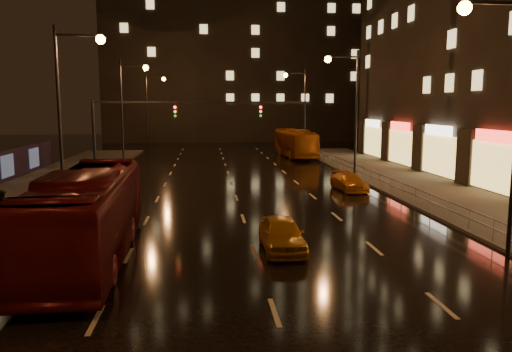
# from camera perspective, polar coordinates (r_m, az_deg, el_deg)

# --- Properties ---
(ground) EXTENTS (140.00, 140.00, 0.00)m
(ground) POSITION_cam_1_polar(r_m,az_deg,el_deg) (36.01, -2.66, -1.33)
(ground) COLOR black
(ground) RESTS_ON ground
(sidewalk_left) EXTENTS (7.00, 70.00, 0.15)m
(sidewalk_left) POSITION_cam_1_polar(r_m,az_deg,el_deg) (33.12, -26.19, -2.86)
(sidewalk_left) COLOR #38332D
(sidewalk_left) RESTS_ON ground
(sidewalk_right) EXTENTS (7.00, 70.00, 0.15)m
(sidewalk_right) POSITION_cam_1_polar(r_m,az_deg,el_deg) (34.63, 20.75, -2.10)
(sidewalk_right) COLOR #38332D
(sidewalk_right) RESTS_ON ground
(building_distant) EXTENTS (44.00, 16.00, 36.00)m
(building_distant) POSITION_cam_1_polar(r_m,az_deg,el_deg) (88.50, -1.95, 15.95)
(building_distant) COLOR black
(building_distant) RESTS_ON ground
(traffic_signal) EXTENTS (15.31, 0.32, 6.20)m
(traffic_signal) POSITION_cam_1_polar(r_m,az_deg,el_deg) (35.63, -10.91, 6.09)
(traffic_signal) COLOR black
(traffic_signal) RESTS_ON ground
(streetlight_right) EXTENTS (2.64, 0.50, 10.00)m
(streetlight_right) POSITION_cam_1_polar(r_m,az_deg,el_deg) (20.55, 26.32, 8.79)
(streetlight_right) COLOR black
(streetlight_right) RESTS_ON ground
(railing_right) EXTENTS (0.05, 56.00, 1.00)m
(railing_right) POSITION_cam_1_polar(r_m,az_deg,el_deg) (35.94, 13.98, -0.13)
(railing_right) COLOR #99999E
(railing_right) RESTS_ON sidewalk_right
(bus_red) EXTENTS (3.34, 12.45, 3.44)m
(bus_red) POSITION_cam_1_polar(r_m,az_deg,el_deg) (20.25, -18.67, -4.21)
(bus_red) COLOR #520B0C
(bus_red) RESTS_ON ground
(bus_curb) EXTENTS (3.39, 11.46, 3.15)m
(bus_curb) POSITION_cam_1_polar(r_m,az_deg,el_deg) (57.60, 4.46, 3.77)
(bus_curb) COLOR #A85410
(bus_curb) RESTS_ON ground
(taxi_near) EXTENTS (1.65, 4.06, 1.38)m
(taxi_near) POSITION_cam_1_polar(r_m,az_deg,el_deg) (20.47, 2.97, -6.62)
(taxi_near) COLOR #BE7F11
(taxi_near) RESTS_ON ground
(taxi_far) EXTENTS (2.08, 4.29, 1.20)m
(taxi_far) POSITION_cam_1_polar(r_m,az_deg,el_deg) (35.36, 10.57, -0.65)
(taxi_far) COLOR orange
(taxi_far) RESTS_ON ground
(pedestrian_b) EXTENTS (0.97, 1.09, 1.86)m
(pedestrian_b) POSITION_cam_1_polar(r_m,az_deg,el_deg) (26.06, -26.96, -3.43)
(pedestrian_b) COLOR black
(pedestrian_b) RESTS_ON sidewalk_left
(pedestrian_c) EXTENTS (0.55, 0.80, 1.60)m
(pedestrian_c) POSITION_cam_1_polar(r_m,az_deg,el_deg) (29.67, -23.55, -2.17)
(pedestrian_c) COLOR black
(pedestrian_c) RESTS_ON sidewalk_left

